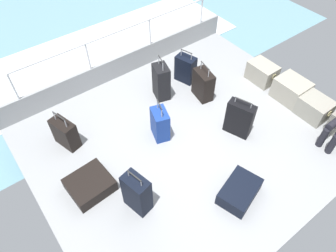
% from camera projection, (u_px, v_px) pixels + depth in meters
% --- Properties ---
extents(ground_plane, '(4.40, 5.20, 0.06)m').
position_uv_depth(ground_plane, '(190.00, 138.00, 5.44)').
color(ground_plane, '#939699').
extents(gunwale_port, '(0.06, 5.20, 0.45)m').
position_uv_depth(gunwale_port, '(123.00, 65.00, 6.40)').
color(gunwale_port, '#939699').
rests_on(gunwale_port, ground_plane).
extents(railing_port, '(0.04, 4.20, 1.02)m').
position_uv_depth(railing_port, '(120.00, 41.00, 5.98)').
color(railing_port, silver).
rests_on(railing_port, ground_plane).
extents(sea_wake, '(12.00, 12.00, 0.01)m').
position_uv_depth(sea_wake, '(95.00, 54.00, 7.57)').
color(sea_wake, '#6B99A8').
rests_on(sea_wake, ground_plane).
extents(cargo_crate_0, '(0.59, 0.39, 0.39)m').
position_uv_depth(cargo_crate_0, '(262.00, 72.00, 6.27)').
color(cargo_crate_0, '#9E9989').
rests_on(cargo_crate_0, ground_plane).
extents(cargo_crate_1, '(0.62, 0.49, 0.42)m').
position_uv_depth(cargo_crate_1, '(291.00, 90.00, 5.91)').
color(cargo_crate_1, '#9E9989').
rests_on(cargo_crate_1, ground_plane).
extents(cargo_crate_2, '(0.56, 0.44, 0.38)m').
position_uv_depth(cargo_crate_2, '(315.00, 108.00, 5.62)').
color(cargo_crate_2, gray).
rests_on(cargo_crate_2, ground_plane).
extents(suitcase_0, '(0.43, 0.31, 0.79)m').
position_uv_depth(suitcase_0, '(137.00, 193.00, 4.31)').
color(suitcase_0, black).
rests_on(suitcase_0, ground_plane).
extents(suitcase_1, '(0.49, 0.33, 0.76)m').
position_uv_depth(suitcase_1, '(239.00, 119.00, 5.25)').
color(suitcase_1, black).
rests_on(suitcase_1, ground_plane).
extents(suitcase_2, '(0.44, 0.34, 0.70)m').
position_uv_depth(suitcase_2, '(186.00, 69.00, 6.22)').
color(suitcase_2, black).
rests_on(suitcase_2, ground_plane).
extents(suitcase_3, '(0.61, 0.65, 0.22)m').
position_uv_depth(suitcase_3, '(90.00, 185.00, 4.66)').
color(suitcase_3, black).
rests_on(suitcase_3, ground_plane).
extents(suitcase_4, '(0.40, 0.34, 0.88)m').
position_uv_depth(suitcase_4, '(161.00, 82.00, 5.85)').
color(suitcase_4, black).
rests_on(suitcase_4, ground_plane).
extents(suitcase_5, '(0.42, 0.34, 0.75)m').
position_uv_depth(suitcase_5, '(160.00, 124.00, 5.24)').
color(suitcase_5, navy).
rests_on(suitcase_5, ground_plane).
extents(suitcase_6, '(0.48, 0.33, 0.69)m').
position_uv_depth(suitcase_6, '(65.00, 133.00, 5.13)').
color(suitcase_6, black).
rests_on(suitcase_6, ground_plane).
extents(suitcase_7, '(0.61, 0.75, 0.23)m').
position_uv_depth(suitcase_7, '(239.00, 191.00, 4.58)').
color(suitcase_7, black).
rests_on(suitcase_7, ground_plane).
extents(suitcase_8, '(0.47, 0.31, 0.75)m').
position_uv_depth(suitcase_8, '(203.00, 85.00, 5.89)').
color(suitcase_8, black).
rests_on(suitcase_8, ground_plane).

